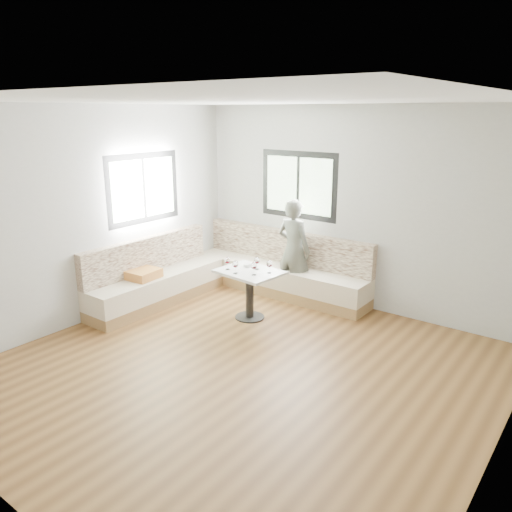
{
  "coord_description": "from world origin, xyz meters",
  "views": [
    {
      "loc": [
        3.05,
        -3.77,
        2.7
      ],
      "look_at": [
        -0.78,
        1.29,
        0.86
      ],
      "focal_mm": 35.0,
      "sensor_mm": 36.0,
      "label": 1
    }
  ],
  "objects": [
    {
      "name": "table",
      "position": [
        -0.81,
        1.19,
        0.5
      ],
      "size": [
        0.87,
        0.71,
        0.67
      ],
      "rotation": [
        0.0,
        0.0,
        -0.1
      ],
      "color": "black",
      "rests_on": "ground"
    },
    {
      "name": "person",
      "position": [
        -0.76,
        2.18,
        0.75
      ],
      "size": [
        0.57,
        0.4,
        1.5
      ],
      "primitive_type": "imported",
      "rotation": [
        0.0,
        0.0,
        3.06
      ],
      "color": "#52554B",
      "rests_on": "ground"
    },
    {
      "name": "wine_glass_d",
      "position": [
        -0.78,
        1.3,
        0.79
      ],
      "size": [
        0.08,
        0.08,
        0.17
      ],
      "color": "white",
      "rests_on": "table"
    },
    {
      "name": "wine_glass_b",
      "position": [
        -0.89,
        0.99,
        0.79
      ],
      "size": [
        0.08,
        0.08,
        0.17
      ],
      "color": "white",
      "rests_on": "table"
    },
    {
      "name": "wine_glass_a",
      "position": [
        -1.09,
        1.06,
        0.79
      ],
      "size": [
        0.08,
        0.08,
        0.17
      ],
      "color": "white",
      "rests_on": "table"
    },
    {
      "name": "olive_ramekin",
      "position": [
        -0.95,
        1.32,
        0.69
      ],
      "size": [
        0.1,
        0.1,
        0.04
      ],
      "color": "white",
      "rests_on": "table"
    },
    {
      "name": "wine_glass_c",
      "position": [
        -0.66,
        1.09,
        0.79
      ],
      "size": [
        0.08,
        0.08,
        0.17
      ],
      "color": "white",
      "rests_on": "table"
    },
    {
      "name": "wine_glass_e",
      "position": [
        -0.55,
        1.27,
        0.79
      ],
      "size": [
        0.08,
        0.08,
        0.17
      ],
      "color": "white",
      "rests_on": "table"
    },
    {
      "name": "banquette",
      "position": [
        -1.59,
        1.62,
        0.33
      ],
      "size": [
        2.9,
        2.8,
        0.95
      ],
      "color": "#987448",
      "rests_on": "ground"
    },
    {
      "name": "room",
      "position": [
        -0.08,
        0.08,
        1.41
      ],
      "size": [
        5.01,
        5.01,
        2.81
      ],
      "color": "brown",
      "rests_on": "ground"
    }
  ]
}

